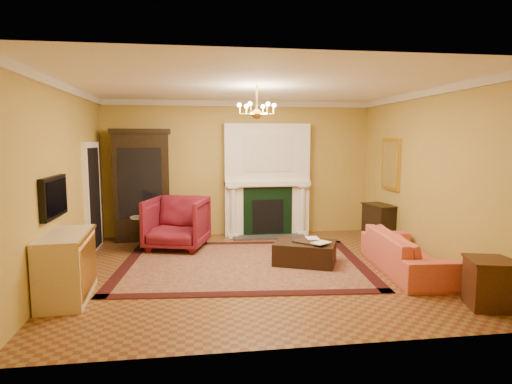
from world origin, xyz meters
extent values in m
cube|color=brown|center=(0.00, 0.00, -0.01)|extent=(6.00, 5.50, 0.02)
cube|color=white|center=(0.00, 0.00, 3.01)|extent=(6.00, 5.50, 0.02)
cube|color=gold|center=(0.00, 2.76, 1.50)|extent=(6.00, 0.02, 3.00)
cube|color=gold|center=(0.00, -2.76, 1.50)|extent=(6.00, 0.02, 3.00)
cube|color=gold|center=(-3.01, 0.00, 1.50)|extent=(0.02, 5.50, 3.00)
cube|color=gold|center=(3.01, 0.00, 1.50)|extent=(0.02, 5.50, 3.00)
cube|color=white|center=(0.60, 2.59, 1.25)|extent=(1.90, 0.32, 2.50)
cube|color=silver|center=(0.60, 2.42, 1.85)|extent=(1.10, 0.01, 0.80)
cube|color=black|center=(0.60, 2.42, 0.55)|extent=(1.10, 0.02, 1.10)
cube|color=black|center=(0.60, 2.42, 0.45)|extent=(0.70, 0.02, 0.75)
cube|color=#333333|center=(0.60, 2.30, 0.02)|extent=(1.60, 0.50, 0.04)
cube|color=white|center=(0.60, 2.53, 1.18)|extent=(1.90, 0.44, 0.10)
cylinder|color=white|center=(-0.18, 2.41, 0.59)|extent=(0.14, 0.14, 1.18)
cylinder|color=white|center=(1.38, 2.41, 0.59)|extent=(0.14, 0.14, 1.18)
cube|color=silver|center=(0.00, 2.71, 2.94)|extent=(6.00, 0.08, 0.12)
cube|color=silver|center=(-2.96, 0.00, 2.94)|extent=(0.08, 5.50, 0.12)
cube|color=silver|center=(2.96, 0.00, 2.94)|extent=(0.08, 5.50, 0.12)
cube|color=white|center=(-2.96, 1.70, 1.05)|extent=(0.08, 1.05, 2.10)
cube|color=black|center=(-2.92, 1.70, 1.02)|extent=(0.02, 0.85, 1.95)
cube|color=black|center=(-2.95, -0.60, 1.35)|extent=(0.08, 0.95, 0.58)
cube|color=black|center=(-2.90, -0.60, 1.35)|extent=(0.01, 0.85, 0.48)
cube|color=gold|center=(2.97, 1.40, 1.65)|extent=(0.05, 0.76, 1.05)
cube|color=white|center=(2.94, 1.40, 1.65)|extent=(0.01, 0.62, 0.90)
cylinder|color=gold|center=(0.00, 0.00, 2.80)|extent=(0.03, 0.03, 0.40)
sphere|color=gold|center=(0.00, 0.00, 2.55)|extent=(0.16, 0.16, 0.16)
sphere|color=#FFE5B2|center=(0.28, 0.00, 2.69)|extent=(0.07, 0.07, 0.07)
sphere|color=#FFE5B2|center=(0.14, 0.24, 2.69)|extent=(0.07, 0.07, 0.07)
sphere|color=#FFE5B2|center=(-0.14, 0.24, 2.69)|extent=(0.07, 0.07, 0.07)
sphere|color=#FFE5B2|center=(-0.28, 0.00, 2.69)|extent=(0.07, 0.07, 0.07)
sphere|color=#FFE5B2|center=(-0.14, -0.24, 2.69)|extent=(0.07, 0.07, 0.07)
sphere|color=#FFE5B2|center=(0.14, -0.24, 2.69)|extent=(0.07, 0.07, 0.07)
cube|color=#470F15|center=(-0.19, 0.31, 0.01)|extent=(4.43, 3.48, 0.02)
cube|color=black|center=(-2.12, 2.49, 1.13)|extent=(1.18, 0.62, 2.27)
imported|color=maroon|center=(-1.36, 1.56, 0.56)|extent=(1.34, 1.29, 1.13)
cylinder|color=black|center=(-2.06, 1.51, 0.02)|extent=(0.26, 0.26, 0.04)
cylinder|color=black|center=(-2.06, 1.51, 0.34)|extent=(0.06, 0.06, 0.60)
cylinder|color=silver|center=(-2.06, 1.51, 0.66)|extent=(0.38, 0.38, 0.03)
cube|color=beige|center=(-2.73, -0.94, 0.45)|extent=(0.64, 1.24, 0.90)
imported|color=#D26142|center=(2.40, -0.47, 0.43)|extent=(0.83, 2.23, 0.85)
cube|color=#3D2110|center=(2.72, -2.04, 0.30)|extent=(0.64, 0.64, 0.60)
cube|color=black|center=(2.78, 1.43, 0.39)|extent=(0.52, 0.77, 0.79)
cube|color=black|center=(0.87, 0.17, 0.20)|extent=(1.22, 1.08, 0.38)
cube|color=black|center=(0.90, 0.13, 0.41)|extent=(0.54, 0.54, 0.03)
imported|color=gray|center=(0.91, 0.23, 0.56)|extent=(0.21, 0.03, 0.28)
imported|color=gray|center=(1.01, 0.00, 0.58)|extent=(0.14, 0.20, 0.31)
cylinder|color=gray|center=(-0.11, 2.53, 1.28)|extent=(0.11, 0.11, 0.09)
cone|color=#103B17|center=(-0.11, 2.53, 1.49)|extent=(0.16, 0.16, 0.34)
cylinder|color=gray|center=(1.27, 2.53, 1.27)|extent=(0.11, 0.11, 0.09)
cone|color=#103B17|center=(1.27, 2.53, 1.49)|extent=(0.16, 0.16, 0.33)
camera|label=1|loc=(-0.99, -6.85, 2.14)|focal=30.00mm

